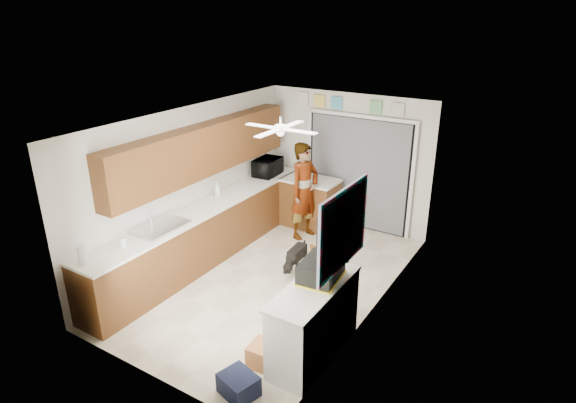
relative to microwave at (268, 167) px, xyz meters
The scene contains 39 objects.
floor 2.47m from the microwave, 53.77° to the right, with size 5.00×5.00×0.00m, color beige.
ceiling 2.62m from the microwave, 53.77° to the right, with size 5.00×5.00×0.00m, color white.
wall_back 1.50m from the microwave, 28.72° to the left, with size 3.20×3.20×0.00m, color silver.
wall_front 4.48m from the microwave, 73.03° to the right, with size 3.20×3.20×0.00m, color silver.
wall_left 1.81m from the microwave, 99.33° to the right, with size 5.00×5.00×0.00m, color silver.
wall_right 3.41m from the microwave, 31.54° to the right, with size 5.00×5.00×0.00m, color silver.
left_base_cabinets 1.90m from the microwave, 89.78° to the right, with size 0.60×4.80×0.90m, color #5C3516.
left_countertop 1.79m from the microwave, 89.46° to the right, with size 0.62×4.80×0.04m, color white.
upper_cabinets 1.74m from the microwave, 94.80° to the right, with size 0.32×4.00×0.80m, color #5C3516.
sink_basin 2.79m from the microwave, 89.65° to the right, with size 0.50×0.76×0.06m, color silver.
faucet 2.79m from the microwave, 93.56° to the right, with size 0.03×0.03×0.22m, color silver.
peninsula_base 1.06m from the microwave, 14.99° to the left, with size 1.00×0.60×0.90m, color #5C3516.
peninsula_top 0.85m from the microwave, 14.99° to the left, with size 1.04×0.64×0.04m, color white.
back_opening_recess 1.70m from the microwave, 23.78° to the left, with size 2.00×0.06×2.10m, color black.
curtain_panel 1.69m from the microwave, 22.53° to the left, with size 1.90×0.03×2.05m, color slate.
door_trim_left 0.85m from the microwave, 50.70° to the left, with size 0.06×0.04×2.10m, color white.
door_trim_right 2.66m from the microwave, 14.28° to the left, with size 0.06×0.04×2.10m, color white.
door_trim_head 1.97m from the microwave, 22.85° to the left, with size 2.10×0.04×0.06m, color white.
header_frame_0 1.55m from the microwave, 44.14° to the left, with size 0.22×0.02×0.22m, color #F8CF52.
header_frame_1 1.74m from the microwave, 32.98° to the left, with size 0.22×0.02×0.22m, color #4EABD2.
header_frame_3 2.28m from the microwave, 20.79° to the left, with size 0.22×0.02×0.22m, color #69B870.
header_frame_4 2.60m from the microwave, 17.27° to the left, with size 0.22×0.02×0.22m, color beige.
route66_sign 1.43m from the microwave, 62.51° to the left, with size 0.22×0.02×0.26m, color silver.
right_counter_base 4.05m from the microwave, 48.32° to the right, with size 0.50×1.40×0.90m, color white.
right_counter_top 3.99m from the microwave, 48.43° to the right, with size 0.54×1.44×0.04m, color white.
abstract_painting 4.05m from the microwave, 43.96° to the right, with size 0.03×1.15×0.95m, color #E85588.
ceiling_fan 2.39m from the microwave, 50.47° to the right, with size 1.14×1.14×0.24m, color white.
microwave is the anchor object (origin of this frame).
soap_bottle 1.34m from the microwave, 95.40° to the right, with size 0.10×0.10×0.26m, color silver.
jar_b 3.47m from the microwave, 89.65° to the right, with size 0.09×0.09×0.13m, color silver.
paper_towel_roll 4.03m from the microwave, 90.57° to the right, with size 0.12×0.12×0.25m, color white.
suitcase 3.83m from the microwave, 46.70° to the right, with size 0.42×0.55×0.24m, color black.
suitcase_rim 3.83m from the microwave, 46.70° to the right, with size 0.44×0.58×0.02m, color yellow.
suitcase_lid 3.63m from the microwave, 43.56° to the right, with size 0.42×0.03×0.50m, color black.
cardboard_box 4.26m from the microwave, 56.25° to the right, with size 0.43×0.32×0.27m, color #BD6C3B.
navy_crate 4.70m from the microwave, 60.14° to the right, with size 0.39×0.33×0.24m, color black.
cabinet_door_panel 2.55m from the microwave, 36.22° to the right, with size 0.39×0.03×0.58m, color #5C3516.
man 0.99m from the microwave, 14.01° to the right, with size 0.64×0.42×1.75m, color white.
dog 2.19m from the microwave, 43.06° to the right, with size 0.25×0.57×0.45m, color black.
Camera 1 is at (3.57, -5.37, 3.90)m, focal length 30.00 mm.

